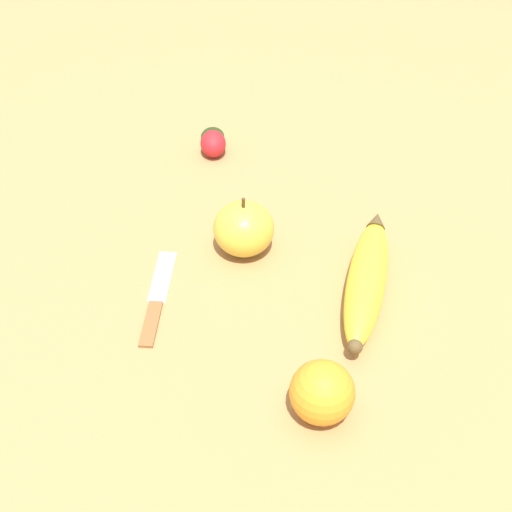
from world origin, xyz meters
name	(u,v)px	position (x,y,z in m)	size (l,w,h in m)	color
ground_plane	(226,287)	(0.00, 0.00, 0.00)	(3.00, 3.00, 0.00)	#A87A47
banana	(367,279)	(-0.15, -0.07, 0.02)	(0.10, 0.23, 0.04)	yellow
orange	(322,392)	(-0.17, 0.11, 0.03)	(0.07, 0.07, 0.07)	orange
strawberry	(213,142)	(0.16, -0.24, 0.02)	(0.06, 0.06, 0.04)	red
apple	(244,229)	(0.01, -0.07, 0.03)	(0.08, 0.08, 0.08)	gold
paring_knife	(157,299)	(0.06, 0.06, 0.00)	(0.08, 0.15, 0.01)	silver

